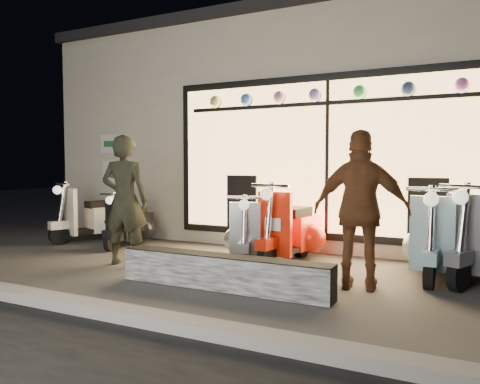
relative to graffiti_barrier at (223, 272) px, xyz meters
The scene contains 11 objects.
ground 0.75m from the graffiti_barrier, 116.63° to the left, with size 40.00×40.00×0.00m, color #383533.
kerb 1.40m from the graffiti_barrier, 103.58° to the right, with size 40.00×0.25×0.12m, color slate.
shop_building 5.95m from the graffiti_barrier, 93.27° to the left, with size 10.20×6.23×4.20m.
graffiti_barrier is the anchor object (origin of this frame).
scooter_silver 1.70m from the graffiti_barrier, 106.19° to the left, with size 0.76×1.33×0.97m.
scooter_red 1.93m from the graffiti_barrier, 85.31° to the left, with size 0.60×1.58×1.13m.
scooter_black 3.46m from the graffiti_barrier, 146.79° to the left, with size 0.53×1.29×0.92m.
scooter_cream 4.31m from the graffiti_barrier, 151.79° to the left, with size 0.84×1.46×1.06m.
scooter_blue 2.86m from the graffiti_barrier, 41.44° to the left, with size 0.51×1.57×1.13m.
man 2.12m from the graffiti_barrier, 163.68° to the left, with size 0.68×0.45×1.86m, color black.
woman 1.74m from the graffiti_barrier, 26.82° to the left, with size 1.08×0.45×1.84m, color brown.
Camera 1 is at (2.88, -5.32, 1.45)m, focal length 35.00 mm.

